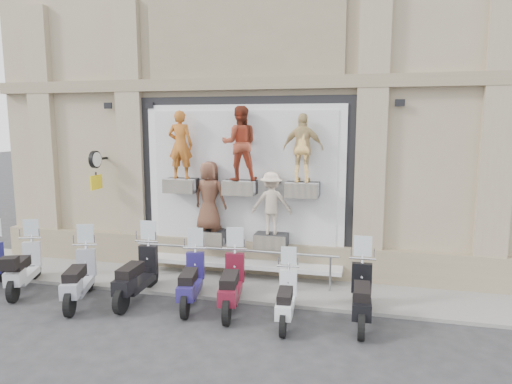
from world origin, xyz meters
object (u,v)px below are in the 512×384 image
(scooter_b, at_px, (23,258))
(scooter_h, at_px, (362,284))
(scooter_e, at_px, (191,270))
(scooter_d, at_px, (136,264))
(guard_rail, at_px, (234,267))
(scooter_g, at_px, (286,289))
(clock_sign_bracket, at_px, (96,165))
(scooter_f, at_px, (231,273))
(scooter_c, at_px, (79,267))

(scooter_b, relative_size, scooter_h, 0.99)
(scooter_e, bearing_deg, scooter_d, 170.12)
(guard_rail, distance_m, scooter_e, 1.47)
(scooter_h, bearing_deg, scooter_g, -168.62)
(scooter_b, relative_size, scooter_d, 0.95)
(scooter_d, xyz_separation_m, scooter_e, (1.26, 0.04, -0.05))
(clock_sign_bracket, bearing_deg, scooter_d, -41.32)
(scooter_g, bearing_deg, scooter_h, 7.49)
(scooter_b, distance_m, scooter_g, 6.26)
(scooter_e, bearing_deg, scooter_f, -14.31)
(clock_sign_bracket, relative_size, scooter_f, 0.51)
(scooter_c, xyz_separation_m, scooter_f, (3.33, 0.43, 0.01))
(guard_rail, height_order, scooter_c, scooter_c)
(scooter_f, bearing_deg, scooter_h, -9.58)
(scooter_e, bearing_deg, clock_sign_bracket, 140.27)
(scooter_c, relative_size, scooter_g, 1.16)
(scooter_b, relative_size, scooter_f, 0.97)
(scooter_h, bearing_deg, scooter_e, 177.88)
(scooter_f, distance_m, scooter_g, 1.27)
(scooter_d, relative_size, scooter_f, 1.02)
(scooter_h, bearing_deg, scooter_c, -177.24)
(scooter_b, xyz_separation_m, scooter_g, (6.25, -0.24, -0.10))
(scooter_c, height_order, scooter_h, scooter_c)
(scooter_d, bearing_deg, scooter_g, -8.30)
(scooter_h, bearing_deg, guard_rail, 154.23)
(scooter_e, distance_m, scooter_f, 0.92)
(scooter_e, height_order, scooter_f, scooter_f)
(scooter_c, distance_m, scooter_f, 3.36)
(scooter_e, bearing_deg, scooter_h, -12.36)
(scooter_g, bearing_deg, clock_sign_bracket, 153.26)
(clock_sign_bracket, bearing_deg, scooter_h, -14.91)
(guard_rail, relative_size, scooter_g, 2.97)
(scooter_g, bearing_deg, scooter_c, 176.08)
(scooter_g, bearing_deg, scooter_d, 169.13)
(scooter_h, bearing_deg, scooter_b, 179.37)
(guard_rail, xyz_separation_m, scooter_c, (-2.97, -1.80, 0.34))
(guard_rail, xyz_separation_m, scooter_h, (3.02, -1.38, 0.34))
(scooter_d, distance_m, scooter_f, 2.18)
(scooter_c, relative_size, scooter_d, 0.97)
(scooter_g, bearing_deg, scooter_e, 164.87)
(clock_sign_bracket, distance_m, scooter_e, 4.30)
(scooter_b, bearing_deg, scooter_f, -20.25)
(scooter_e, height_order, scooter_h, scooter_h)
(scooter_d, height_order, scooter_h, scooter_d)
(guard_rail, bearing_deg, scooter_b, -162.61)
(scooter_c, height_order, scooter_g, scooter_c)
(guard_rail, xyz_separation_m, clock_sign_bracket, (-3.90, 0.47, 2.34))
(scooter_d, bearing_deg, scooter_b, 179.48)
(clock_sign_bracket, relative_size, scooter_h, 0.52)
(guard_rail, height_order, scooter_g, scooter_g)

